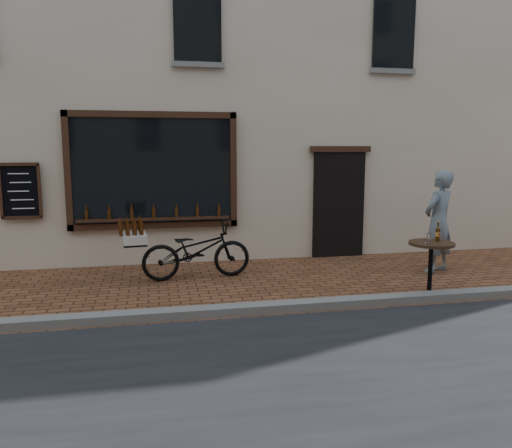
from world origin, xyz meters
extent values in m
plane|color=#58331C|center=(0.00, 0.00, 0.00)|extent=(90.00, 90.00, 0.00)
cube|color=slate|center=(0.00, 0.20, 0.06)|extent=(90.00, 0.25, 0.12)
cube|color=beige|center=(0.00, 6.50, 5.00)|extent=(28.00, 6.00, 10.00)
cube|color=black|center=(-1.90, 3.45, 1.85)|extent=(3.00, 0.06, 2.00)
cube|color=black|center=(-1.90, 3.43, 2.91)|extent=(3.24, 0.10, 0.12)
cube|color=black|center=(-1.90, 3.43, 0.79)|extent=(3.24, 0.10, 0.12)
cube|color=black|center=(-3.46, 3.43, 1.85)|extent=(0.12, 0.10, 2.24)
cube|color=black|center=(-0.34, 3.43, 1.85)|extent=(0.12, 0.10, 2.24)
cube|color=black|center=(-1.90, 3.38, 0.92)|extent=(2.90, 0.16, 0.05)
cube|color=black|center=(1.90, 3.46, 1.10)|extent=(1.10, 0.10, 2.20)
cube|color=black|center=(1.90, 3.43, 2.26)|extent=(1.30, 0.10, 0.12)
cube|color=black|center=(-4.30, 3.44, 1.50)|extent=(0.62, 0.04, 0.92)
cylinder|color=#3D1C07|center=(-3.15, 3.38, 1.04)|extent=(0.06, 0.06, 0.19)
cylinder|color=#3D1C07|center=(-2.73, 3.38, 1.04)|extent=(0.06, 0.06, 0.19)
cylinder|color=#3D1C07|center=(-2.32, 3.38, 1.04)|extent=(0.06, 0.06, 0.19)
cylinder|color=#3D1C07|center=(-1.90, 3.38, 1.04)|extent=(0.06, 0.06, 0.19)
cylinder|color=#3D1C07|center=(-1.48, 3.38, 1.04)|extent=(0.06, 0.06, 0.19)
cylinder|color=#3D1C07|center=(-1.07, 3.38, 1.04)|extent=(0.06, 0.06, 0.19)
cylinder|color=#3D1C07|center=(-0.65, 3.38, 1.04)|extent=(0.06, 0.06, 0.19)
cube|color=black|center=(-1.00, 3.46, 4.60)|extent=(0.90, 0.06, 1.40)
cube|color=black|center=(3.00, 3.46, 4.60)|extent=(0.90, 0.06, 1.40)
imported|color=black|center=(-1.20, 2.22, 0.50)|extent=(1.96, 0.84, 1.00)
cube|color=black|center=(-2.25, 2.12, 0.69)|extent=(0.43, 0.57, 0.03)
cube|color=silver|center=(-2.25, 2.12, 0.78)|extent=(0.43, 0.59, 0.16)
cylinder|color=#3D1C07|center=(-2.12, 1.93, 0.97)|extent=(0.06, 0.06, 0.21)
cylinder|color=#3D1C07|center=(-2.23, 1.92, 0.97)|extent=(0.06, 0.06, 0.21)
cylinder|color=#3D1C07|center=(-2.34, 1.91, 0.97)|extent=(0.06, 0.06, 0.21)
cylinder|color=#3D1C07|center=(-2.45, 1.90, 0.97)|extent=(0.06, 0.06, 0.21)
cylinder|color=#3D1C07|center=(-2.13, 2.06, 0.97)|extent=(0.06, 0.06, 0.21)
cylinder|color=#3D1C07|center=(-2.24, 2.05, 0.97)|extent=(0.06, 0.06, 0.21)
cylinder|color=#3D1C07|center=(-2.35, 2.04, 0.97)|extent=(0.06, 0.06, 0.21)
cylinder|color=#3D1C07|center=(-2.46, 2.03, 0.97)|extent=(0.06, 0.06, 0.21)
cylinder|color=#3D1C07|center=(-2.14, 2.20, 0.97)|extent=(0.06, 0.06, 0.21)
cylinder|color=#3D1C07|center=(-2.25, 2.19, 0.97)|extent=(0.06, 0.06, 0.21)
cylinder|color=#3D1C07|center=(-2.36, 2.18, 0.97)|extent=(0.06, 0.06, 0.21)
cylinder|color=#3D1C07|center=(-2.47, 2.17, 0.97)|extent=(0.06, 0.06, 0.21)
cylinder|color=#3D1C07|center=(-2.15, 2.33, 0.97)|extent=(0.06, 0.06, 0.21)
cylinder|color=#3D1C07|center=(-2.26, 2.32, 0.97)|extent=(0.06, 0.06, 0.21)
cylinder|color=black|center=(2.21, 0.35, 0.02)|extent=(0.50, 0.50, 0.03)
cylinder|color=black|center=(2.21, 0.35, 0.43)|extent=(0.07, 0.07, 0.79)
cylinder|color=black|center=(2.21, 0.35, 0.85)|extent=(0.68, 0.68, 0.05)
cylinder|color=gold|center=(2.34, 0.42, 0.98)|extent=(0.07, 0.07, 0.07)
cylinder|color=white|center=(2.10, 0.27, 0.94)|extent=(0.09, 0.09, 0.15)
imported|color=slate|center=(3.22, 1.81, 0.95)|extent=(0.82, 0.72, 1.89)
camera|label=1|loc=(-1.91, -6.39, 2.29)|focal=35.00mm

